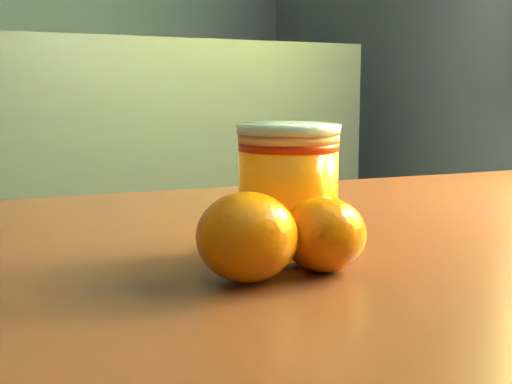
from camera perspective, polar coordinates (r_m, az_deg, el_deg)
table at (r=0.57m, az=6.35°, el=-13.04°), size 1.03×0.81×0.69m
juice_glass at (r=0.50m, az=2.60°, el=0.08°), size 0.07×0.07×0.09m
orange_front at (r=0.44m, az=-0.75°, el=-3.61°), size 0.07×0.07×0.06m
orange_back at (r=0.47m, az=5.45°, el=-3.39°), size 0.07×0.07×0.05m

